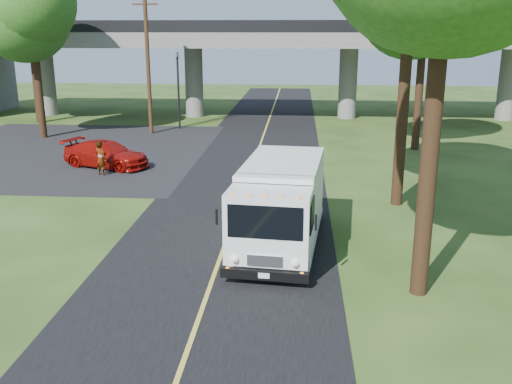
# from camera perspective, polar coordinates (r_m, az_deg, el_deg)

# --- Properties ---
(ground) EXTENTS (120.00, 120.00, 0.00)m
(ground) POSITION_cam_1_polar(r_m,az_deg,el_deg) (14.73, -5.16, -10.98)
(ground) COLOR #283C15
(ground) RESTS_ON ground
(road) EXTENTS (7.00, 90.00, 0.02)m
(road) POSITION_cam_1_polar(r_m,az_deg,el_deg) (24.00, -1.31, -0.15)
(road) COLOR black
(road) RESTS_ON ground
(parking_lot) EXTENTS (16.00, 18.00, 0.01)m
(parking_lot) POSITION_cam_1_polar(r_m,az_deg,el_deg) (34.33, -18.58, 3.92)
(parking_lot) COLOR black
(parking_lot) RESTS_ON ground
(lane_line) EXTENTS (0.12, 90.00, 0.01)m
(lane_line) POSITION_cam_1_polar(r_m,az_deg,el_deg) (23.99, -1.31, -0.11)
(lane_line) COLOR gold
(lane_line) RESTS_ON road
(overpass) EXTENTS (54.00, 10.00, 7.30)m
(overpass) POSITION_cam_1_polar(r_m,az_deg,el_deg) (45.05, 1.45, 13.24)
(overpass) COLOR slate
(overpass) RESTS_ON ground
(traffic_signal) EXTENTS (0.18, 0.22, 5.20)m
(traffic_signal) POSITION_cam_1_polar(r_m,az_deg,el_deg) (39.97, -7.80, 10.81)
(traffic_signal) COLOR black
(traffic_signal) RESTS_ON ground
(utility_pole) EXTENTS (1.60, 0.26, 9.00)m
(utility_pole) POSITION_cam_1_polar(r_m,az_deg,el_deg) (38.28, -10.75, 12.56)
(utility_pole) COLOR #472D19
(utility_pole) RESTS_ON ground
(tree_left_lot) EXTENTS (5.60, 5.50, 10.50)m
(tree_left_lot) POSITION_cam_1_polar(r_m,az_deg,el_deg) (38.34, -21.43, 16.74)
(tree_left_lot) COLOR #382314
(tree_left_lot) RESTS_ON ground
(tree_left_far) EXTENTS (5.26, 5.16, 9.89)m
(tree_left_far) POSITION_cam_1_polar(r_m,az_deg,el_deg) (45.03, -21.61, 15.87)
(tree_left_far) COLOR #382314
(tree_left_far) RESTS_ON ground
(step_van) EXTENTS (2.96, 6.57, 2.67)m
(step_van) POSITION_cam_1_polar(r_m,az_deg,el_deg) (17.82, 2.45, -1.05)
(step_van) COLOR white
(step_van) RESTS_ON ground
(red_sedan) EXTENTS (4.91, 3.31, 1.32)m
(red_sedan) POSITION_cam_1_polar(r_m,az_deg,el_deg) (29.55, -14.75, 3.69)
(red_sedan) COLOR #950E09
(red_sedan) RESTS_ON ground
(pedestrian) EXTENTS (0.70, 0.60, 1.62)m
(pedestrian) POSITION_cam_1_polar(r_m,az_deg,el_deg) (27.86, -15.27, 3.25)
(pedestrian) COLOR gray
(pedestrian) RESTS_ON ground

